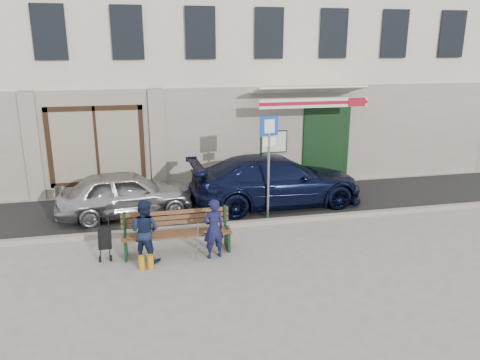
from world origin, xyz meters
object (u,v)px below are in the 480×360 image
object	(u,v)px
car_navy	(276,181)
stroller	(105,240)
woman	(145,231)
parking_sign	(269,151)
man	(214,229)
car_silver	(126,193)
bench	(175,233)

from	to	relation	value
car_navy	stroller	bearing A→B (deg)	117.31
car_navy	woman	bearing A→B (deg)	125.51
parking_sign	car_navy	bearing A→B (deg)	51.80
parking_sign	man	world-z (taller)	parking_sign
car_silver	man	distance (m)	3.62
bench	woman	bearing A→B (deg)	-158.57
car_silver	parking_sign	distance (m)	4.01
stroller	parking_sign	bearing A→B (deg)	23.85
bench	stroller	size ratio (longest dim) A/B	2.57
woman	stroller	distance (m)	0.94
bench	man	bearing A→B (deg)	-27.32
bench	woman	xyz separation A→B (m)	(-0.65, -0.26, 0.23)
car_silver	stroller	bearing A→B (deg)	164.01
man	woman	xyz separation A→B (m)	(-1.45, 0.15, 0.02)
car_silver	woman	size ratio (longest dim) A/B	2.67
woman	man	bearing A→B (deg)	-155.50
car_navy	parking_sign	size ratio (longest dim) A/B	1.82
bench	woman	size ratio (longest dim) A/B	1.76
man	parking_sign	bearing A→B (deg)	-145.26
car_silver	car_navy	xyz separation A→B (m)	(4.20, -0.02, 0.10)
car_silver	parking_sign	world-z (taller)	parking_sign
bench	stroller	distance (m)	1.51
bench	parking_sign	bearing A→B (deg)	32.56
bench	woman	distance (m)	0.74
parking_sign	woman	xyz separation A→B (m)	(-3.24, -1.91, -1.16)
car_silver	woman	bearing A→B (deg)	-178.66
parking_sign	stroller	xyz separation A→B (m)	(-4.09, -1.61, -1.43)
stroller	car_silver	bearing A→B (deg)	83.36
woman	car_silver	bearing A→B (deg)	-51.10
man	stroller	world-z (taller)	man
parking_sign	man	size ratio (longest dim) A/B	2.06
car_silver	man	bearing A→B (deg)	-155.72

